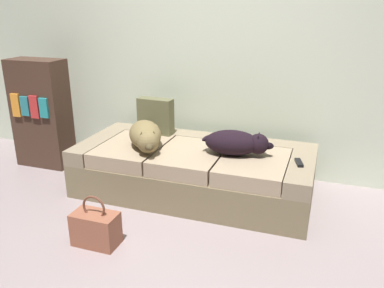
# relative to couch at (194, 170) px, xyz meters

# --- Properties ---
(ground_plane) EXTENTS (10.00, 10.00, 0.00)m
(ground_plane) POSITION_rel_couch_xyz_m (0.00, -1.08, -0.21)
(ground_plane) COLOR gray
(back_wall) EXTENTS (6.40, 0.10, 2.80)m
(back_wall) POSITION_rel_couch_xyz_m (0.00, 0.67, 1.19)
(back_wall) COLOR silver
(back_wall) RESTS_ON ground
(couch) EXTENTS (2.04, 0.93, 0.43)m
(couch) POSITION_rel_couch_xyz_m (0.00, 0.00, 0.00)
(couch) COLOR #7A6C4E
(couch) RESTS_ON ground
(dog_tan) EXTENTS (0.49, 0.60, 0.22)m
(dog_tan) POSITION_rel_couch_xyz_m (-0.39, -0.14, 0.33)
(dog_tan) COLOR olive
(dog_tan) RESTS_ON couch
(dog_dark) EXTENTS (0.60, 0.30, 0.21)m
(dog_dark) POSITION_rel_couch_xyz_m (0.39, -0.04, 0.32)
(dog_dark) COLOR black
(dog_dark) RESTS_ON couch
(tv_remote) EXTENTS (0.08, 0.16, 0.02)m
(tv_remote) POSITION_rel_couch_xyz_m (0.90, -0.08, 0.23)
(tv_remote) COLOR black
(tv_remote) RESTS_ON couch
(throw_pillow) EXTENTS (0.35, 0.14, 0.34)m
(throw_pillow) POSITION_rel_couch_xyz_m (-0.48, 0.27, 0.39)
(throw_pillow) COLOR brown
(throw_pillow) RESTS_ON couch
(handbag) EXTENTS (0.32, 0.18, 0.38)m
(handbag) POSITION_rel_couch_xyz_m (-0.38, -1.00, -0.09)
(handbag) COLOR #93543D
(handbag) RESTS_ON ground
(bookshelf) EXTENTS (0.56, 0.30, 1.10)m
(bookshelf) POSITION_rel_couch_xyz_m (-1.70, 0.13, 0.34)
(bookshelf) COLOR #452E23
(bookshelf) RESTS_ON ground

